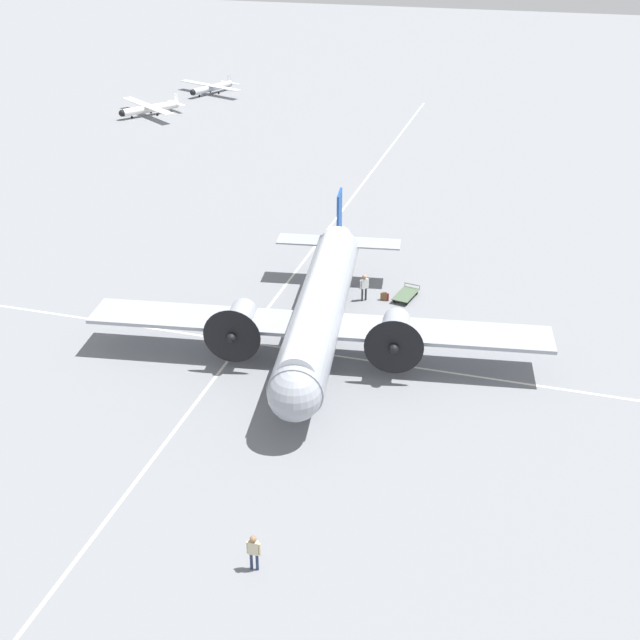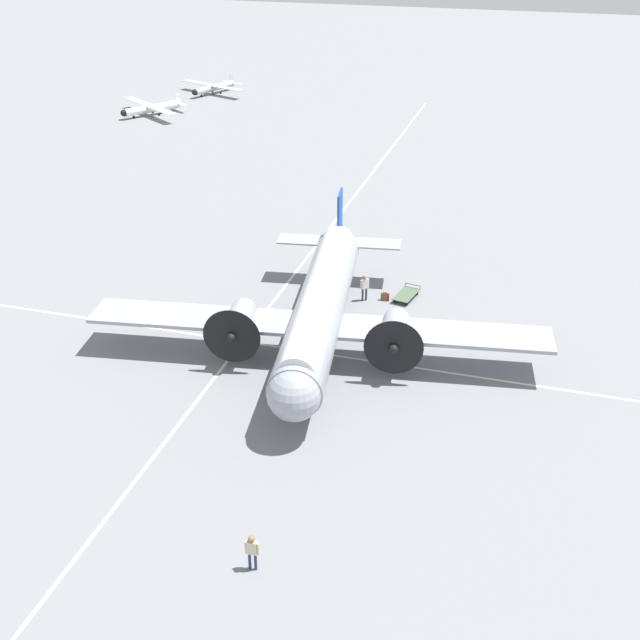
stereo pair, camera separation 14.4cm
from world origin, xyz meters
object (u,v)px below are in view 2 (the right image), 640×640
(suitcase_near_door, at_px, (386,297))
(light_aircraft_taxiing, at_px, (213,88))
(airliner_main, at_px, (319,310))
(baggage_cart, at_px, (406,295))
(crew_foreground, at_px, (252,549))
(light_aircraft_distant, at_px, (151,108))
(suitcase_upright_spare, at_px, (384,297))
(passenger_boarding, at_px, (365,285))

(suitcase_near_door, xyz_separation_m, light_aircraft_taxiing, (-33.40, 50.61, 0.55))
(airliner_main, bearing_deg, baggage_cart, 147.83)
(airliner_main, xyz_separation_m, crew_foreground, (2.26, -16.35, -1.57))
(baggage_cart, relative_size, light_aircraft_distant, 0.26)
(crew_foreground, height_order, suitcase_near_door, crew_foreground)
(light_aircraft_taxiing, bearing_deg, crew_foreground, 45.94)
(suitcase_near_door, bearing_deg, light_aircraft_distant, 133.00)
(airliner_main, height_order, light_aircraft_taxiing, airliner_main)
(crew_foreground, relative_size, suitcase_upright_spare, 3.01)
(baggage_cart, bearing_deg, crew_foreground, 8.78)
(baggage_cart, height_order, light_aircraft_distant, light_aircraft_distant)
(light_aircraft_distant, height_order, light_aircraft_taxiing, light_aircraft_distant)
(light_aircraft_distant, bearing_deg, passenger_boarding, 76.55)
(suitcase_near_door, height_order, suitcase_upright_spare, suitcase_upright_spare)
(passenger_boarding, bearing_deg, suitcase_near_door, 155.33)
(passenger_boarding, bearing_deg, baggage_cart, 161.61)
(crew_foreground, relative_size, passenger_boarding, 0.92)
(baggage_cart, xyz_separation_m, light_aircraft_taxiing, (-34.56, 49.98, 0.53))
(light_aircraft_taxiing, bearing_deg, passenger_boarding, 53.86)
(suitcase_upright_spare, bearing_deg, suitcase_near_door, -2.13)
(suitcase_near_door, bearing_deg, passenger_boarding, -164.07)
(crew_foreground, distance_m, passenger_boarding, 23.18)
(passenger_boarding, distance_m, baggage_cart, 2.78)
(suitcase_upright_spare, bearing_deg, baggage_cart, 26.14)
(suitcase_upright_spare, height_order, light_aircraft_distant, light_aircraft_distant)
(light_aircraft_distant, bearing_deg, baggage_cart, 79.27)
(suitcase_upright_spare, relative_size, light_aircraft_taxiing, 0.06)
(airliner_main, xyz_separation_m, suitcase_near_door, (2.25, 7.17, -2.32))
(suitcase_upright_spare, distance_m, baggage_cart, 1.43)
(suitcase_upright_spare, distance_m, light_aircraft_taxiing, 60.57)
(passenger_boarding, bearing_deg, light_aircraft_distant, -88.92)
(suitcase_near_door, height_order, baggage_cart, baggage_cart)
(airliner_main, height_order, suitcase_near_door, airliner_main)
(passenger_boarding, xyz_separation_m, suitcase_near_door, (1.31, 0.37, -0.83))
(passenger_boarding, relative_size, suitcase_near_door, 3.29)
(crew_foreground, bearing_deg, light_aircraft_distant, 116.14)
(passenger_boarding, height_order, light_aircraft_distant, light_aircraft_distant)
(passenger_boarding, relative_size, light_aircraft_distant, 0.20)
(crew_foreground, bearing_deg, passenger_boarding, 89.33)
(airliner_main, relative_size, light_aircraft_distant, 2.77)
(airliner_main, height_order, passenger_boarding, airliner_main)
(baggage_cart, bearing_deg, suitcase_near_door, -49.85)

